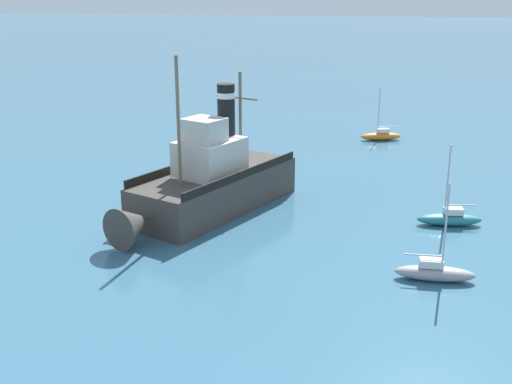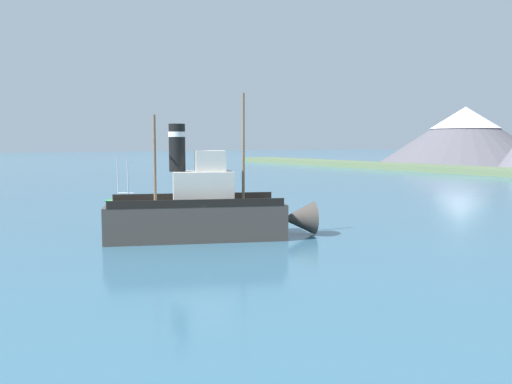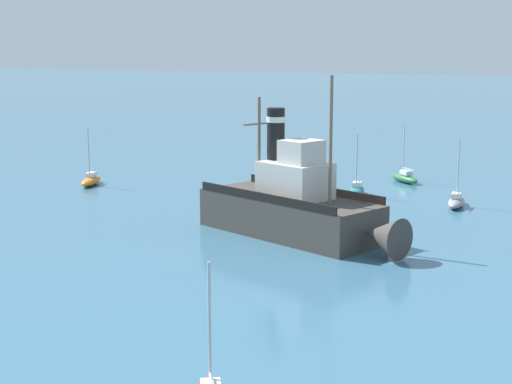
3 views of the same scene
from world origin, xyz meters
name	(u,v)px [view 1 (image 1 of 3)]	position (x,y,z in m)	size (l,w,h in m)	color
ground_plane	(198,211)	(0.00, 0.00, 0.00)	(600.00, 600.00, 0.00)	#38667F
old_tugboat	(210,184)	(-0.80, -0.07, 1.83)	(8.77, 14.57, 9.90)	#423D38
sailboat_teal	(450,218)	(-15.35, -0.49, 0.43)	(3.93, 1.69, 4.90)	#23757A
sailboat_orange	(381,135)	(-11.05, -22.43, 0.43)	(3.96, 2.16, 4.90)	orange
sailboat_grey	(435,272)	(-14.00, 7.44, 0.43)	(3.84, 1.24, 4.90)	gray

